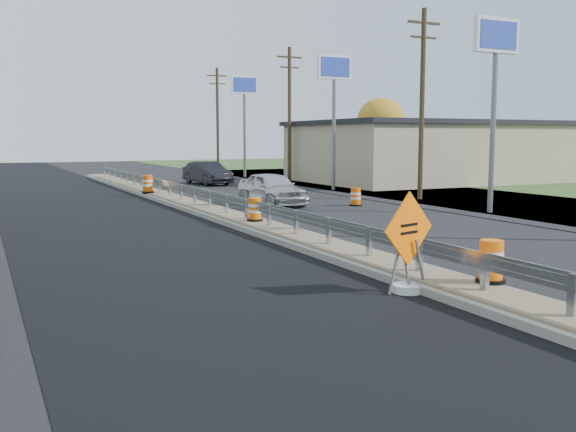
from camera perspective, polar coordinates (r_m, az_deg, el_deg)
name	(u,v)px	position (r m, az deg, el deg)	size (l,w,h in m)	color
ground	(296,241)	(19.39, 0.73, -2.25)	(140.00, 140.00, 0.00)	black
milled_overlay	(92,213)	(27.61, -17.02, 0.21)	(7.20, 120.00, 0.01)	black
median	(210,211)	(26.70, -6.99, 0.48)	(1.60, 55.00, 0.23)	gray
guardrail	(202,194)	(27.59, -7.68, 1.96)	(0.10, 46.15, 0.72)	silver
retail_building_near	(432,151)	(47.46, 12.71, 5.65)	(18.50, 12.50, 4.27)	tan
pylon_sign_south	(496,54)	(27.93, 17.98, 13.57)	(2.20, 0.30, 7.90)	slate
pylon_sign_mid	(334,80)	(38.36, 4.13, 11.99)	(2.20, 0.30, 7.90)	slate
pylon_sign_north	(244,94)	(50.94, -3.91, 10.75)	(2.20, 0.30, 7.90)	slate
utility_pole_smid	(422,101)	(32.99, 11.83, 10.00)	(1.90, 0.26, 9.40)	#473523
utility_pole_nmid	(290,112)	(45.79, 0.14, 9.26)	(1.90, 0.26, 9.40)	#473523
utility_pole_north	(218,118)	(59.62, -6.28, 8.69)	(1.90, 0.26, 9.40)	#473523
tree_far_yellow	(381,122)	(61.73, 8.27, 8.23)	(4.62, 4.62, 6.86)	#473523
caution_sign	(408,267)	(13.12, 10.60, -4.51)	(1.44, 0.62, 2.05)	white
barrel_median_near	(491,262)	(13.43, 17.60, -3.94)	(0.58, 0.58, 0.86)	black
barrel_median_mid	(255,210)	(22.29, -2.97, 0.55)	(0.55, 0.55, 0.81)	black
barrel_median_far	(148,184)	(34.45, -12.36, 2.76)	(0.63, 0.63, 0.93)	black
barrel_shoulder_near	(356,197)	(29.56, 6.04, 1.68)	(0.57, 0.57, 0.83)	black
barrel_shoulder_far	(222,174)	(48.00, -5.91, 3.78)	(0.66, 0.66, 0.96)	black
car_silver	(272,188)	(29.80, -1.43, 2.46)	(1.81, 4.49, 1.53)	silver
car_dark_mid	(207,173)	(43.17, -7.19, 3.81)	(1.63, 4.66, 1.54)	black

